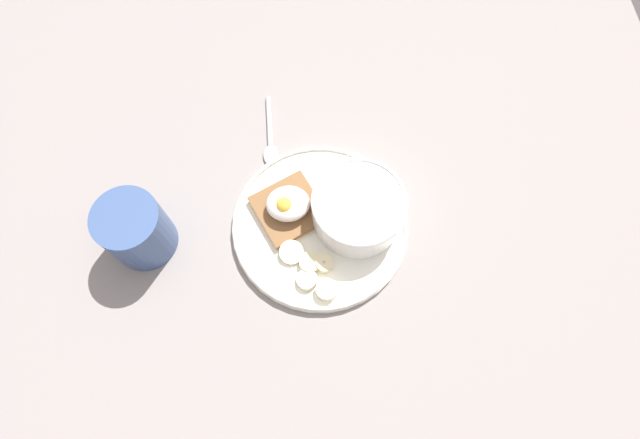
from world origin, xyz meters
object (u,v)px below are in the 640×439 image
(oatmeal_bowl, at_px, (358,209))
(spoon, at_px, (270,139))
(banana_slice_right, at_px, (307,280))
(banana_slice_inner, at_px, (291,252))
(coffee_mug, at_px, (136,233))
(banana_slice_left, at_px, (325,290))
(toast_slice, at_px, (289,209))
(poached_egg, at_px, (288,204))
(banana_slice_front, at_px, (310,263))
(banana_slice_back, at_px, (327,263))

(oatmeal_bowl, height_order, spoon, oatmeal_bowl)
(banana_slice_right, xyz_separation_m, banana_slice_inner, (-0.02, 0.04, 0.00))
(coffee_mug, bearing_deg, banana_slice_left, -20.60)
(toast_slice, distance_m, banana_slice_left, 0.13)
(oatmeal_bowl, xyz_separation_m, banana_slice_inner, (-0.10, -0.05, -0.02))
(oatmeal_bowl, xyz_separation_m, poached_egg, (-0.10, 0.02, -0.00))
(banana_slice_front, relative_size, banana_slice_left, 0.79)
(banana_slice_back, bearing_deg, banana_slice_inner, 157.42)
(banana_slice_back, relative_size, banana_slice_inner, 0.82)
(toast_slice, relative_size, poached_egg, 1.91)
(banana_slice_front, bearing_deg, banana_slice_right, -103.91)
(banana_slice_front, relative_size, banana_slice_inner, 0.76)
(banana_slice_front, bearing_deg, coffee_mug, 167.13)
(oatmeal_bowl, bearing_deg, toast_slice, 169.69)
(oatmeal_bowl, distance_m, banana_slice_inner, 0.11)
(oatmeal_bowl, bearing_deg, banana_slice_front, -138.60)
(toast_slice, xyz_separation_m, poached_egg, (-0.00, -0.00, 0.02))
(poached_egg, height_order, banana_slice_left, poached_egg)
(banana_slice_front, bearing_deg, toast_slice, 105.85)
(toast_slice, height_order, banana_slice_back, banana_slice_back)
(banana_slice_front, xyz_separation_m, spoon, (-0.05, 0.21, -0.01))
(coffee_mug, relative_size, spoon, 0.78)
(toast_slice, bearing_deg, banana_slice_left, -71.43)
(poached_egg, bearing_deg, banana_slice_left, -71.09)
(toast_slice, bearing_deg, banana_slice_back, -60.77)
(poached_egg, distance_m, banana_slice_right, 0.11)
(coffee_mug, xyz_separation_m, spoon, (0.19, 0.16, -0.05))
(banana_slice_left, bearing_deg, banana_slice_front, 113.80)
(toast_slice, bearing_deg, banana_slice_right, -80.63)
(poached_egg, height_order, banana_slice_front, poached_egg)
(banana_slice_back, xyz_separation_m, coffee_mug, (-0.26, 0.06, 0.03))
(banana_slice_left, relative_size, spoon, 0.32)
(banana_slice_back, distance_m, banana_slice_right, 0.04)
(toast_slice, xyz_separation_m, spoon, (-0.02, 0.13, -0.01))
(banana_slice_front, bearing_deg, banana_slice_inner, 144.71)
(banana_slice_back, bearing_deg, banana_slice_right, -145.65)
(toast_slice, relative_size, banana_slice_inner, 2.88)
(banana_slice_right, distance_m, banana_slice_inner, 0.05)
(banana_slice_inner, height_order, coffee_mug, coffee_mug)
(toast_slice, bearing_deg, coffee_mug, -171.85)
(toast_slice, bearing_deg, oatmeal_bowl, -10.31)
(toast_slice, xyz_separation_m, banana_slice_right, (0.02, -0.11, -0.00))
(banana_slice_right, bearing_deg, spoon, 99.54)
(banana_slice_front, distance_m, banana_slice_inner, 0.03)
(banana_slice_back, bearing_deg, oatmeal_bowl, 54.11)
(banana_slice_front, bearing_deg, banana_slice_left, -66.20)
(banana_slice_front, distance_m, banana_slice_back, 0.03)
(poached_egg, height_order, banana_slice_back, poached_egg)
(poached_egg, distance_m, banana_slice_left, 0.13)
(poached_egg, bearing_deg, oatmeal_bowl, -9.87)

